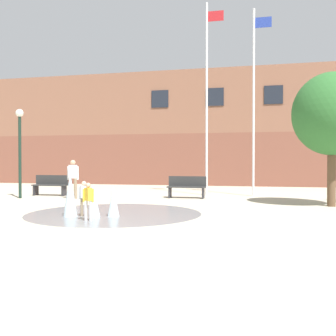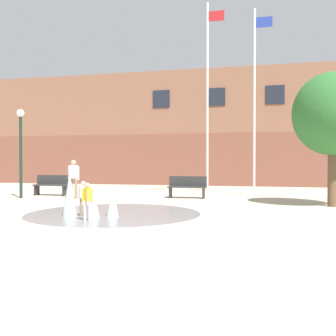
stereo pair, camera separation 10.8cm
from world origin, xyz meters
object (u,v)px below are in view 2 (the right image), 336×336
at_px(park_bench_under_right_flagpole, 187,187).
at_px(flagpole_left, 208,94).
at_px(child_running, 87,198).
at_px(lamp_post_left_lane, 21,140).
at_px(adult_in_red, 74,176).
at_px(child_with_pink_shirt, 83,196).
at_px(park_bench_far_left, 51,185).
at_px(flagpole_right, 255,97).
at_px(street_tree_near_building, 332,114).

distance_m(park_bench_under_right_flagpole, flagpole_left, 4.43).
xyz_separation_m(child_running, lamp_post_left_lane, (-5.37, 5.07, 1.85)).
bearing_deg(adult_in_red, child_with_pink_shirt, -84.57).
height_order(park_bench_far_left, park_bench_under_right_flagpole, same).
xyz_separation_m(adult_in_red, flagpole_right, (7.23, 2.85, 3.41)).
height_order(park_bench_under_right_flagpole, child_running, child_running).
height_order(park_bench_far_left, street_tree_near_building, street_tree_near_building).
xyz_separation_m(child_with_pink_shirt, adult_in_red, (-2.70, 4.69, 0.35)).
relative_size(adult_in_red, flagpole_left, 0.18).
bearing_deg(child_running, park_bench_far_left, -16.15).
relative_size(child_running, lamp_post_left_lane, 0.27).
bearing_deg(flagpole_left, park_bench_far_left, -165.97).
xyz_separation_m(child_running, child_with_pink_shirt, (-0.45, 0.71, 0.00)).
relative_size(child_running, street_tree_near_building, 0.22).
bearing_deg(street_tree_near_building, flagpole_right, 127.78).
height_order(child_running, flagpole_right, flagpole_right).
relative_size(park_bench_far_left, park_bench_under_right_flagpole, 1.00).
distance_m(flagpole_left, street_tree_near_building, 5.96).
height_order(park_bench_far_left, child_with_pink_shirt, child_with_pink_shirt).
height_order(child_with_pink_shirt, flagpole_right, flagpole_right).
bearing_deg(lamp_post_left_lane, park_bench_far_left, 69.69).
distance_m(park_bench_far_left, street_tree_near_building, 11.95).
relative_size(lamp_post_left_lane, street_tree_near_building, 0.81).
relative_size(park_bench_under_right_flagpole, lamp_post_left_lane, 0.43).
relative_size(park_bench_far_left, flagpole_right, 0.20).
height_order(child_running, street_tree_near_building, street_tree_near_building).
relative_size(park_bench_far_left, child_with_pink_shirt, 1.62).
height_order(park_bench_far_left, lamp_post_left_lane, lamp_post_left_lane).
relative_size(child_with_pink_shirt, lamp_post_left_lane, 0.27).
distance_m(park_bench_far_left, flagpole_left, 8.15).
xyz_separation_m(child_with_pink_shirt, flagpole_right, (4.53, 7.55, 3.77)).
bearing_deg(park_bench_far_left, flagpole_left, 14.03).
height_order(park_bench_far_left, child_running, child_running).
bearing_deg(lamp_post_left_lane, adult_in_red, 8.49).
distance_m(park_bench_under_right_flagpole, adult_in_red, 4.71).
height_order(park_bench_under_right_flagpole, child_with_pink_shirt, child_with_pink_shirt).
height_order(park_bench_under_right_flagpole, flagpole_right, flagpole_right).
bearing_deg(park_bench_under_right_flagpole, child_running, -101.49).
relative_size(park_bench_under_right_flagpole, adult_in_red, 1.01).
distance_m(child_running, child_with_pink_shirt, 0.84).
bearing_deg(park_bench_far_left, child_running, -53.61).
bearing_deg(flagpole_left, child_with_pink_shirt, -108.07).
height_order(flagpole_left, lamp_post_left_lane, flagpole_left).
bearing_deg(park_bench_under_right_flagpole, park_bench_far_left, -178.65).
relative_size(park_bench_under_right_flagpole, child_with_pink_shirt, 1.62).
bearing_deg(park_bench_far_left, lamp_post_left_lane, -110.31).
relative_size(park_bench_far_left, flagpole_left, 0.19).
xyz_separation_m(child_with_pink_shirt, lamp_post_left_lane, (-4.92, 4.36, 1.85)).
bearing_deg(street_tree_near_building, park_bench_under_right_flagpole, 161.19).
height_order(park_bench_far_left, flagpole_left, flagpole_left).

